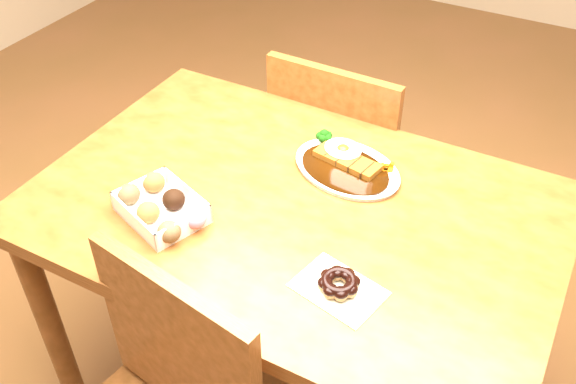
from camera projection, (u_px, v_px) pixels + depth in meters
The scene contains 5 objects.
table at pixel (293, 235), 1.53m from camera, with size 1.20×0.80×0.75m.
chair_far at pixel (345, 163), 2.04m from camera, with size 0.43×0.43×0.87m.
katsu_curry_plate at pixel (346, 165), 1.56m from camera, with size 0.32×0.26×0.06m.
donut_box at pixel (161, 207), 1.42m from camera, with size 0.23×0.20×0.05m.
pon_de_ring at pixel (339, 284), 1.26m from camera, with size 0.19×0.16×0.03m.
Camera 1 is at (0.52, -0.99, 1.71)m, focal length 40.00 mm.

